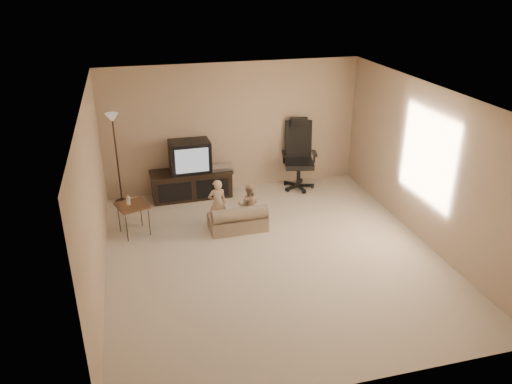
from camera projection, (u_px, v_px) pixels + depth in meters
floor at (272, 255)px, 7.74m from camera, size 5.50×5.50×0.00m
room_shell at (273, 164)px, 7.12m from camera, size 5.50×5.50×5.50m
tv_stand at (191, 174)px, 9.54m from camera, size 1.59×0.62×1.13m
office_chair at (298, 163)px, 9.97m from camera, size 0.77×0.80×1.40m
side_table at (132, 206)px, 8.16m from camera, size 0.60×0.60×0.72m
floor_lamp at (115, 139)px, 8.96m from camera, size 0.27×0.27×1.73m
child_sofa at (238, 220)px, 8.41m from camera, size 0.97×0.56×0.47m
toddler_left at (217, 203)px, 8.43m from camera, size 0.33×0.25×0.86m
toddler_right at (249, 205)px, 8.48m from camera, size 0.42×0.30×0.78m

